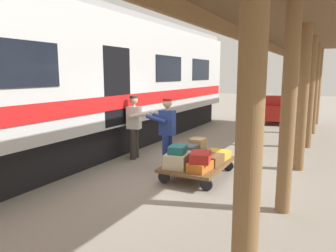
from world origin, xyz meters
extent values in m
plane|color=gray|center=(0.00, 0.00, 0.00)|extent=(60.00, 60.00, 0.00)
cylinder|color=brown|center=(-2.20, -9.23, 1.70)|extent=(0.24, 0.24, 3.40)
cylinder|color=brown|center=(-2.20, -6.59, 1.70)|extent=(0.24, 0.24, 3.40)
cylinder|color=brown|center=(-2.20, -3.96, 1.70)|extent=(0.24, 0.24, 3.40)
cylinder|color=brown|center=(-2.20, -1.32, 1.70)|extent=(0.24, 0.24, 3.40)
cylinder|color=brown|center=(-2.20, 1.32, 1.70)|extent=(0.24, 0.24, 3.40)
cylinder|color=brown|center=(-2.20, 3.96, 1.70)|extent=(0.24, 0.24, 3.40)
cube|color=brown|center=(-2.20, 0.00, 3.48)|extent=(3.20, 19.26, 0.16)
cube|color=brown|center=(-0.65, 0.00, 3.25)|extent=(0.08, 19.26, 0.30)
cube|color=silver|center=(3.60, 0.00, 2.35)|extent=(3.00, 16.43, 2.90)
cube|color=black|center=(3.60, 0.00, 0.45)|extent=(2.55, 15.61, 0.90)
cube|color=#99999E|center=(3.60, 0.00, 3.90)|extent=(2.76, 16.10, 0.20)
cube|color=red|center=(2.09, 0.00, 1.55)|extent=(0.03, 16.10, 0.36)
cube|color=black|center=(2.09, -5.75, 2.45)|extent=(0.02, 1.81, 0.84)
cube|color=black|center=(2.09, -2.88, 2.45)|extent=(0.02, 1.81, 0.84)
cube|color=black|center=(2.09, 2.88, 2.45)|extent=(0.02, 1.81, 0.84)
cube|color=black|center=(2.15, 0.00, 1.95)|extent=(0.12, 1.10, 2.00)
cube|color=brown|center=(-0.26, 0.29, 0.29)|extent=(1.19, 1.82, 0.07)
cylinder|color=black|center=(-0.74, 1.02, 0.13)|extent=(0.26, 0.05, 0.26)
cylinder|color=black|center=(0.21, 1.02, 0.13)|extent=(0.26, 0.05, 0.26)
cylinder|color=black|center=(-0.74, -0.43, 0.13)|extent=(0.26, 0.05, 0.26)
cylinder|color=black|center=(0.21, -0.43, 0.13)|extent=(0.26, 0.05, 0.26)
cube|color=beige|center=(0.00, 0.79, 0.47)|extent=(0.53, 0.69, 0.30)
cube|color=#9EA0A5|center=(0.00, -0.21, 0.44)|extent=(0.41, 0.47, 0.22)
cube|color=#CC6B23|center=(-0.53, 0.79, 0.42)|extent=(0.42, 0.67, 0.18)
cube|color=brown|center=(-0.53, 0.29, 0.43)|extent=(0.53, 0.56, 0.22)
cube|color=gold|center=(-0.53, -0.21, 0.42)|extent=(0.53, 0.58, 0.18)
cube|color=black|center=(0.00, 0.29, 0.41)|extent=(0.41, 0.52, 0.18)
cube|color=#4C515B|center=(0.01, 0.26, 0.60)|extent=(0.44, 0.41, 0.19)
cube|color=#1E666B|center=(0.00, 0.81, 0.70)|extent=(0.39, 0.43, 0.16)
cube|color=#AD231E|center=(-0.52, 0.81, 0.61)|extent=(0.51, 0.62, 0.19)
cube|color=tan|center=(-0.03, -0.23, 0.65)|extent=(0.32, 0.37, 0.21)
cylinder|color=navy|center=(0.66, -0.09, 0.41)|extent=(0.16, 0.16, 0.82)
cylinder|color=navy|center=(0.66, 0.11, 0.41)|extent=(0.16, 0.16, 0.82)
cube|color=navy|center=(0.66, 0.01, 1.12)|extent=(0.37, 0.23, 0.60)
cylinder|color=tan|center=(0.66, 0.01, 1.45)|extent=(0.09, 0.09, 0.06)
sphere|color=tan|center=(0.66, 0.01, 1.59)|extent=(0.22, 0.22, 0.22)
cylinder|color=#A51919|center=(0.66, 0.01, 1.67)|extent=(0.21, 0.21, 0.06)
cylinder|color=navy|center=(0.89, -0.14, 1.22)|extent=(0.53, 0.12, 0.21)
cylinder|color=navy|center=(0.88, 0.18, 1.22)|extent=(0.53, 0.12, 0.21)
cylinder|color=#332D28|center=(1.85, -0.26, 0.41)|extent=(0.16, 0.16, 0.82)
cylinder|color=#332D28|center=(1.88, -0.46, 0.41)|extent=(0.16, 0.16, 0.82)
cube|color=silver|center=(1.86, -0.36, 1.12)|extent=(0.39, 0.28, 0.60)
cylinder|color=tan|center=(1.86, -0.36, 1.45)|extent=(0.09, 0.09, 0.06)
sphere|color=tan|center=(1.86, -0.36, 1.59)|extent=(0.22, 0.22, 0.22)
cylinder|color=#332D28|center=(1.86, -0.36, 1.67)|extent=(0.21, 0.21, 0.06)
cylinder|color=silver|center=(1.62, -0.24, 1.22)|extent=(0.54, 0.19, 0.21)
cylinder|color=silver|center=(1.68, -0.56, 1.22)|extent=(0.54, 0.19, 0.21)
cube|color=#B21E19|center=(-0.52, -8.58, 0.55)|extent=(1.40, 1.88, 0.70)
cube|color=#B21E19|center=(-0.52, -8.23, 1.05)|extent=(1.02, 0.86, 0.50)
cylinder|color=black|center=(-0.97, -7.98, 0.20)|extent=(0.12, 0.40, 0.40)
cylinder|color=black|center=(-0.07, -7.98, 0.20)|extent=(0.12, 0.40, 0.40)
cylinder|color=black|center=(-0.97, -9.18, 0.20)|extent=(0.12, 0.40, 0.40)
cylinder|color=black|center=(-0.07, -9.18, 0.20)|extent=(0.12, 0.40, 0.40)
camera|label=1|loc=(-2.81, 6.64, 2.27)|focal=33.77mm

